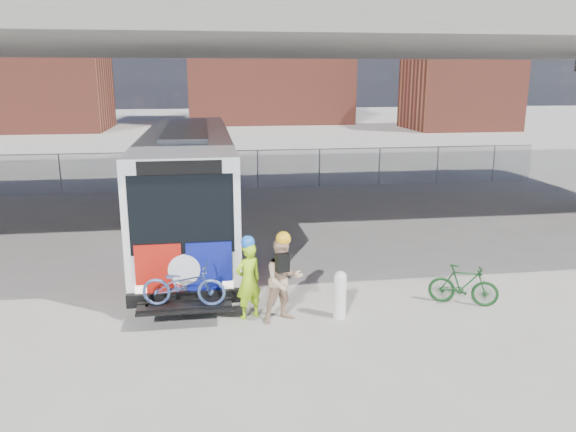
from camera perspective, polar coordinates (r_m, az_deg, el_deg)
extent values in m
plane|color=#9E9991|center=(15.37, -2.52, -5.88)|extent=(160.00, 160.00, 0.00)
cube|color=silver|center=(18.22, -10.03, 3.44)|extent=(2.55, 12.00, 3.20)
cube|color=black|center=(18.60, -10.08, 5.66)|extent=(2.61, 11.00, 1.28)
cube|color=black|center=(12.32, -10.75, 0.17)|extent=(2.24, 0.12, 1.76)
cube|color=black|center=(12.12, -10.97, 4.88)|extent=(1.78, 0.12, 0.30)
cube|color=black|center=(12.80, -10.38, -8.15)|extent=(2.55, 0.20, 0.30)
cube|color=#A4150C|center=(12.63, -13.00, -5.43)|extent=(1.00, 0.08, 1.20)
cube|color=navy|center=(12.59, -7.99, -5.27)|extent=(1.00, 0.08, 1.20)
cylinder|color=silver|center=(12.58, -10.50, -5.39)|extent=(0.70, 0.06, 0.70)
cube|color=gray|center=(17.99, -10.26, 8.68)|extent=(1.28, 7.20, 0.14)
cube|color=black|center=(12.34, -10.44, -9.02)|extent=(2.00, 0.70, 0.06)
cylinder|color=black|center=(14.42, -14.81, -5.62)|extent=(0.30, 1.00, 1.00)
cylinder|color=black|center=(14.33, -5.56, -5.32)|extent=(0.30, 1.00, 1.00)
cylinder|color=black|center=(22.67, -12.55, 1.66)|extent=(0.30, 1.00, 1.00)
cylinder|color=black|center=(22.62, -6.71, 1.87)|extent=(0.30, 1.00, 1.00)
cube|color=#A4150C|center=(14.76, -15.34, -1.92)|extent=(0.06, 2.60, 1.70)
cube|color=navy|center=(16.30, -14.70, -0.39)|extent=(0.06, 1.40, 1.70)
cube|color=#A4150C|center=(14.67, -5.17, -1.57)|extent=(0.06, 2.60, 1.70)
cube|color=navy|center=(16.21, -5.50, -0.06)|extent=(0.06, 1.40, 1.70)
imported|color=#3F568A|center=(12.15, -10.55, -6.87)|extent=(1.85, 0.90, 0.93)
cube|color=#605E59|center=(18.49, -4.12, 18.72)|extent=(40.00, 16.00, 1.50)
cylinder|color=gray|center=(27.52, -22.13, 3.95)|extent=(0.06, 0.06, 1.80)
cylinder|color=gray|center=(26.85, -13.80, 4.36)|extent=(0.06, 0.06, 1.80)
cylinder|color=gray|center=(26.77, -5.23, 4.68)|extent=(0.06, 0.06, 1.80)
cylinder|color=gray|center=(27.28, 3.22, 4.89)|extent=(0.06, 0.06, 1.80)
cylinder|color=gray|center=(28.35, 11.20, 4.99)|extent=(0.06, 0.06, 1.80)
cylinder|color=gray|center=(29.92, 18.46, 5.00)|extent=(0.06, 0.06, 1.80)
plane|color=gray|center=(26.77, -5.23, 4.68)|extent=(30.00, 0.00, 30.00)
cube|color=gray|center=(26.64, -5.27, 6.63)|extent=(30.00, 0.05, 0.04)
cube|color=brown|center=(61.64, -24.63, 12.60)|extent=(14.00, 10.00, 10.00)
cube|color=brown|center=(66.80, -2.09, 14.70)|extent=(18.00, 12.00, 12.00)
cube|color=brown|center=(60.05, 17.06, 12.28)|extent=(10.00, 8.00, 8.00)
cylinder|color=brown|center=(71.45, 4.37, 19.86)|extent=(2.20, 2.20, 25.00)
cylinder|color=beige|center=(12.59, 5.28, -8.25)|extent=(0.28, 0.28, 0.95)
sphere|color=beige|center=(12.41, 5.33, -6.23)|extent=(0.28, 0.28, 0.28)
imported|color=#A0DE17|center=(12.43, -4.04, -6.58)|extent=(0.75, 0.65, 1.73)
sphere|color=blue|center=(12.15, -4.11, -2.68)|extent=(0.30, 0.30, 0.30)
imported|color=tan|center=(12.23, -0.47, -6.58)|extent=(1.07, 0.94, 1.85)
sphere|color=yellow|center=(11.93, -0.47, -2.33)|extent=(0.32, 0.32, 0.32)
cube|color=black|center=(11.89, -0.56, -4.77)|extent=(0.32, 0.24, 0.40)
imported|color=#143E18|center=(13.85, 17.40, -6.70)|extent=(1.64, 1.09, 0.96)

